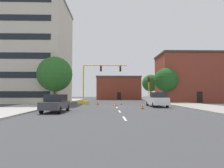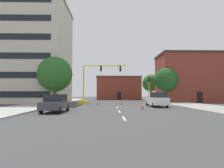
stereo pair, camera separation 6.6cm
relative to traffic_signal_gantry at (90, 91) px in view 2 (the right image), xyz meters
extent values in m
plane|color=#424244|center=(4.33, -5.14, -2.21)|extent=(160.00, 160.00, 0.00)
cube|color=#B2ADA3|center=(-7.24, 2.86, -2.14)|extent=(6.00, 56.00, 0.14)
cube|color=#9E998E|center=(15.90, 2.86, -2.14)|extent=(6.00, 56.00, 0.14)
cube|color=silver|center=(4.33, -19.14, -2.20)|extent=(0.16, 2.40, 0.01)
cube|color=silver|center=(4.33, -13.64, -2.20)|extent=(0.16, 2.40, 0.01)
cube|color=silver|center=(4.33, -8.14, -2.20)|extent=(0.16, 2.40, 0.01)
cube|color=silver|center=(4.33, -2.64, -2.20)|extent=(0.16, 2.40, 0.01)
cube|color=beige|center=(-12.47, 6.57, 7.82)|extent=(13.94, 13.52, 20.06)
cube|color=gray|center=(-12.47, 6.57, 18.00)|extent=(14.34, 13.92, 0.30)
cube|color=black|center=(-12.47, -0.21, -0.53)|extent=(11.43, 0.06, 1.10)
cube|color=black|center=(-12.47, -0.21, 2.81)|extent=(11.43, 0.06, 1.10)
cube|color=black|center=(-12.47, -0.21, 6.15)|extent=(11.43, 0.06, 1.10)
cube|color=black|center=(-12.47, -0.21, 9.50)|extent=(11.43, 0.06, 1.10)
cube|color=black|center=(-12.47, -0.21, 12.84)|extent=(11.43, 0.06, 1.10)
cube|color=brown|center=(6.49, 25.41, 1.09)|extent=(13.02, 7.46, 6.59)
cube|color=#4C4238|center=(6.49, 25.41, 4.58)|extent=(13.32, 7.76, 0.40)
cube|color=black|center=(6.49, 21.65, -1.11)|extent=(1.10, 0.06, 2.20)
cube|color=brown|center=(21.40, 8.29, 2.83)|extent=(13.65, 8.23, 10.08)
cube|color=#3D2D23|center=(21.40, 8.29, 8.07)|extent=(13.95, 8.53, 0.40)
cube|color=black|center=(21.40, 4.14, -1.11)|extent=(1.10, 0.06, 2.20)
cube|color=yellow|center=(-1.05, 0.00, -1.93)|extent=(1.80, 1.20, 0.55)
cylinder|color=yellow|center=(-1.05, 0.00, 1.44)|extent=(0.20, 0.20, 6.20)
cylinder|color=yellow|center=(2.73, 0.00, 4.54)|extent=(7.55, 0.16, 0.16)
cube|color=black|center=(1.97, 0.00, 3.97)|extent=(0.32, 0.36, 0.95)
sphere|color=red|center=(1.97, -0.19, 4.24)|extent=(0.20, 0.20, 0.20)
sphere|color=#38280A|center=(1.97, -0.19, 3.96)|extent=(0.20, 0.20, 0.20)
sphere|color=black|center=(1.97, -0.19, 3.68)|extent=(0.20, 0.20, 0.20)
cube|color=black|center=(5.37, 0.00, 3.97)|extent=(0.32, 0.36, 0.95)
sphere|color=red|center=(5.37, -0.19, 4.24)|extent=(0.20, 0.20, 0.20)
sphere|color=#38280A|center=(5.37, -0.19, 3.96)|extent=(0.20, 0.20, 0.20)
sphere|color=black|center=(5.37, -0.19, 3.68)|extent=(0.20, 0.20, 0.20)
cylinder|color=yellow|center=(10.45, 0.42, 0.19)|extent=(0.14, 0.14, 4.80)
cube|color=black|center=(10.45, 0.42, 2.12)|extent=(0.32, 0.36, 0.95)
sphere|color=red|center=(10.45, 0.23, 2.39)|extent=(0.20, 0.20, 0.20)
sphere|color=#38280A|center=(10.45, 0.23, 2.11)|extent=(0.20, 0.20, 0.20)
sphere|color=black|center=(10.45, 0.23, 1.83)|extent=(0.20, 0.20, 0.20)
cylinder|color=brown|center=(14.48, 16.41, -0.76)|extent=(0.36, 0.36, 2.90)
sphere|color=#286023|center=(14.48, 16.41, 2.36)|extent=(4.46, 4.46, 4.46)
cylinder|color=#4C3823|center=(14.73, 4.24, -0.81)|extent=(0.36, 0.36, 2.79)
sphere|color=#1E511E|center=(14.73, 4.24, 2.34)|extent=(4.68, 4.68, 4.68)
cylinder|color=brown|center=(-5.69, -1.19, -0.76)|extent=(0.36, 0.36, 2.89)
sphere|color=#286023|center=(-5.69, -1.19, 2.86)|extent=(5.82, 5.82, 5.82)
cube|color=white|center=(9.96, -6.69, -1.39)|extent=(2.02, 5.41, 0.95)
cube|color=#1E2328|center=(9.96, -7.59, -0.57)|extent=(1.85, 1.81, 0.70)
cube|color=white|center=(9.95, -5.50, -0.84)|extent=(2.01, 2.81, 0.16)
cylinder|color=black|center=(10.86, -8.52, -1.87)|extent=(0.22, 0.68, 0.68)
cylinder|color=black|center=(9.06, -8.52, -1.87)|extent=(0.22, 0.68, 0.68)
cylinder|color=black|center=(10.85, -4.85, -1.87)|extent=(0.22, 0.68, 0.68)
cylinder|color=black|center=(9.05, -4.85, -1.87)|extent=(0.22, 0.68, 0.68)
cube|color=#3D3D42|center=(-2.02, -14.18, -1.52)|extent=(2.01, 4.56, 0.70)
cube|color=#1E2328|center=(-2.02, -14.08, -0.82)|extent=(1.78, 2.36, 0.70)
cylinder|color=black|center=(-2.79, -12.62, -1.87)|extent=(0.24, 0.69, 0.68)
cylinder|color=black|center=(-1.14, -12.68, -1.87)|extent=(0.24, 0.69, 0.68)
cylinder|color=black|center=(-2.90, -15.68, -1.87)|extent=(0.24, 0.69, 0.68)
cylinder|color=black|center=(-1.25, -15.74, -1.87)|extent=(0.24, 0.69, 0.68)
cube|color=black|center=(5.48, -1.22, -2.19)|extent=(0.36, 0.36, 0.04)
cone|color=orange|center=(5.48, -1.22, -1.89)|extent=(0.28, 0.28, 0.56)
cylinder|color=white|center=(5.48, -1.22, -1.82)|extent=(0.19, 0.19, 0.08)
cube|color=black|center=(1.52, -1.84, -2.19)|extent=(0.36, 0.36, 0.04)
cone|color=orange|center=(1.52, -1.84, -1.81)|extent=(0.28, 0.28, 0.72)
cylinder|color=white|center=(1.52, -1.84, -1.72)|extent=(0.19, 0.19, 0.08)
cube|color=black|center=(4.31, -5.15, -2.19)|extent=(0.36, 0.36, 0.04)
cone|color=orange|center=(4.31, -5.15, -1.81)|extent=(0.28, 0.28, 0.71)
cylinder|color=white|center=(4.31, -5.15, -1.73)|extent=(0.19, 0.19, 0.08)
cube|color=black|center=(7.26, -10.61, -2.19)|extent=(0.36, 0.36, 0.04)
cone|color=orange|center=(7.26, -10.61, -1.84)|extent=(0.28, 0.28, 0.66)
cylinder|color=white|center=(7.26, -10.61, -1.76)|extent=(0.19, 0.19, 0.08)
camera|label=1|loc=(3.05, -33.18, -0.38)|focal=30.62mm
camera|label=2|loc=(3.11, -33.19, -0.38)|focal=30.62mm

